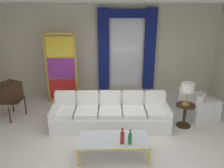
{
  "coord_description": "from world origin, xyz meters",
  "views": [
    {
      "loc": [
        -0.19,
        -4.39,
        2.85
      ],
      "look_at": [
        -0.02,
        0.9,
        1.05
      ],
      "focal_mm": 35.37,
      "sensor_mm": 36.0,
      "label": 1
    }
  ],
  "objects_px": {
    "armchair_white": "(197,107)",
    "bottle_crystal_tall": "(130,138)",
    "couch_white_long": "(110,114)",
    "table_lamp_brass": "(188,88)",
    "coffee_table": "(113,140)",
    "vintage_tv": "(8,92)",
    "peacock_figurine": "(75,100)",
    "bottle_blue_decanter": "(122,137)",
    "stained_glass_divider": "(61,70)",
    "round_side_table": "(185,113)"
  },
  "relations": [
    {
      "from": "couch_white_long",
      "to": "table_lamp_brass",
      "type": "height_order",
      "value": "table_lamp_brass"
    },
    {
      "from": "stained_glass_divider",
      "to": "couch_white_long",
      "type": "bearing_deg",
      "value": -46.31
    },
    {
      "from": "armchair_white",
      "to": "vintage_tv",
      "type": "bearing_deg",
      "value": 178.13
    },
    {
      "from": "armchair_white",
      "to": "coffee_table",
      "type": "bearing_deg",
      "value": -144.91
    },
    {
      "from": "couch_white_long",
      "to": "bottle_blue_decanter",
      "type": "relative_size",
      "value": 8.71
    },
    {
      "from": "couch_white_long",
      "to": "armchair_white",
      "type": "xyz_separation_m",
      "value": [
        2.39,
        0.35,
        -0.02
      ]
    },
    {
      "from": "couch_white_long",
      "to": "armchair_white",
      "type": "relative_size",
      "value": 3.01
    },
    {
      "from": "couch_white_long",
      "to": "armchair_white",
      "type": "distance_m",
      "value": 2.42
    },
    {
      "from": "stained_glass_divider",
      "to": "round_side_table",
      "type": "relative_size",
      "value": 3.7
    },
    {
      "from": "bottle_crystal_tall",
      "to": "coffee_table",
      "type": "bearing_deg",
      "value": 148.69
    },
    {
      "from": "armchair_white",
      "to": "peacock_figurine",
      "type": "xyz_separation_m",
      "value": [
        -3.45,
        0.79,
        -0.07
      ]
    },
    {
      "from": "coffee_table",
      "to": "bottle_crystal_tall",
      "type": "distance_m",
      "value": 0.39
    },
    {
      "from": "coffee_table",
      "to": "vintage_tv",
      "type": "bearing_deg",
      "value": 146.43
    },
    {
      "from": "armchair_white",
      "to": "stained_glass_divider",
      "type": "height_order",
      "value": "stained_glass_divider"
    },
    {
      "from": "bottle_blue_decanter",
      "to": "table_lamp_brass",
      "type": "bearing_deg",
      "value": 38.53
    },
    {
      "from": "bottle_blue_decanter",
      "to": "coffee_table",
      "type": "bearing_deg",
      "value": 134.26
    },
    {
      "from": "armchair_white",
      "to": "bottle_crystal_tall",
      "type": "bearing_deg",
      "value": -138.08
    },
    {
      "from": "bottle_blue_decanter",
      "to": "round_side_table",
      "type": "xyz_separation_m",
      "value": [
        1.69,
        1.34,
        -0.19
      ]
    },
    {
      "from": "round_side_table",
      "to": "table_lamp_brass",
      "type": "bearing_deg",
      "value": 0.0
    },
    {
      "from": "couch_white_long",
      "to": "bottle_crystal_tall",
      "type": "distance_m",
      "value": 1.56
    },
    {
      "from": "table_lamp_brass",
      "to": "vintage_tv",
      "type": "bearing_deg",
      "value": 171.93
    },
    {
      "from": "couch_white_long",
      "to": "vintage_tv",
      "type": "distance_m",
      "value": 2.81
    },
    {
      "from": "vintage_tv",
      "to": "peacock_figurine",
      "type": "distance_m",
      "value": 1.85
    },
    {
      "from": "vintage_tv",
      "to": "armchair_white",
      "type": "xyz_separation_m",
      "value": [
        5.12,
        -0.17,
        -0.44
      ]
    },
    {
      "from": "vintage_tv",
      "to": "peacock_figurine",
      "type": "xyz_separation_m",
      "value": [
        1.67,
        0.62,
        -0.51
      ]
    },
    {
      "from": "coffee_table",
      "to": "bottle_crystal_tall",
      "type": "bearing_deg",
      "value": -31.31
    },
    {
      "from": "bottle_blue_decanter",
      "to": "stained_glass_divider",
      "type": "height_order",
      "value": "stained_glass_divider"
    },
    {
      "from": "bottle_blue_decanter",
      "to": "peacock_figurine",
      "type": "xyz_separation_m",
      "value": [
        -1.25,
        2.62,
        -0.33
      ]
    },
    {
      "from": "vintage_tv",
      "to": "bottle_blue_decanter",
      "type": "bearing_deg",
      "value": -34.36
    },
    {
      "from": "bottle_blue_decanter",
      "to": "armchair_white",
      "type": "distance_m",
      "value": 2.87
    },
    {
      "from": "coffee_table",
      "to": "vintage_tv",
      "type": "distance_m",
      "value": 3.33
    },
    {
      "from": "bottle_crystal_tall",
      "to": "round_side_table",
      "type": "distance_m",
      "value": 2.06
    },
    {
      "from": "peacock_figurine",
      "to": "table_lamp_brass",
      "type": "relative_size",
      "value": 1.05
    },
    {
      "from": "bottle_crystal_tall",
      "to": "vintage_tv",
      "type": "distance_m",
      "value": 3.67
    },
    {
      "from": "bottle_blue_decanter",
      "to": "bottle_crystal_tall",
      "type": "bearing_deg",
      "value": -7.73
    },
    {
      "from": "stained_glass_divider",
      "to": "coffee_table",
      "type": "bearing_deg",
      "value": -62.25
    },
    {
      "from": "bottle_blue_decanter",
      "to": "table_lamp_brass",
      "type": "height_order",
      "value": "table_lamp_brass"
    },
    {
      "from": "vintage_tv",
      "to": "round_side_table",
      "type": "height_order",
      "value": "vintage_tv"
    },
    {
      "from": "bottle_crystal_tall",
      "to": "couch_white_long",
      "type": "bearing_deg",
      "value": 102.57
    },
    {
      "from": "bottle_blue_decanter",
      "to": "peacock_figurine",
      "type": "height_order",
      "value": "bottle_blue_decanter"
    },
    {
      "from": "stained_glass_divider",
      "to": "table_lamp_brass",
      "type": "distance_m",
      "value": 3.76
    },
    {
      "from": "bottle_crystal_tall",
      "to": "table_lamp_brass",
      "type": "bearing_deg",
      "value": 41.46
    },
    {
      "from": "vintage_tv",
      "to": "armchair_white",
      "type": "height_order",
      "value": "vintage_tv"
    },
    {
      "from": "vintage_tv",
      "to": "stained_glass_divider",
      "type": "bearing_deg",
      "value": 39.66
    },
    {
      "from": "coffee_table",
      "to": "bottle_blue_decanter",
      "type": "xyz_separation_m",
      "value": [
        0.16,
        -0.17,
        0.17
      ]
    },
    {
      "from": "bottle_blue_decanter",
      "to": "armchair_white",
      "type": "bearing_deg",
      "value": 39.7
    },
    {
      "from": "bottle_crystal_tall",
      "to": "peacock_figurine",
      "type": "bearing_deg",
      "value": 117.82
    },
    {
      "from": "vintage_tv",
      "to": "stained_glass_divider",
      "type": "xyz_separation_m",
      "value": [
        1.25,
        1.04,
        0.33
      ]
    },
    {
      "from": "peacock_figurine",
      "to": "round_side_table",
      "type": "relative_size",
      "value": 1.01
    },
    {
      "from": "bottle_crystal_tall",
      "to": "round_side_table",
      "type": "relative_size",
      "value": 0.53
    }
  ]
}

